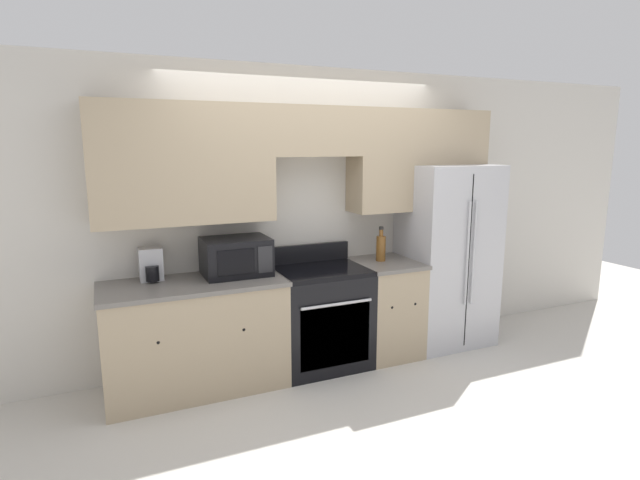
{
  "coord_description": "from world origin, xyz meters",
  "views": [
    {
      "loc": [
        -1.68,
        -3.52,
        1.93
      ],
      "look_at": [
        -0.0,
        0.31,
        1.13
      ],
      "focal_mm": 28.0,
      "sensor_mm": 36.0,
      "label": 1
    }
  ],
  "objects_px": {
    "oven_range": "(321,316)",
    "microwave": "(236,256)",
    "bottle": "(381,247)",
    "refrigerator": "(445,255)"
  },
  "relations": [
    {
      "from": "microwave",
      "to": "bottle",
      "type": "relative_size",
      "value": 1.68
    },
    {
      "from": "oven_range",
      "to": "refrigerator",
      "type": "xyz_separation_m",
      "value": [
        1.34,
        0.03,
        0.43
      ]
    },
    {
      "from": "microwave",
      "to": "bottle",
      "type": "bearing_deg",
      "value": -2.0
    },
    {
      "from": "microwave",
      "to": "bottle",
      "type": "xyz_separation_m",
      "value": [
        1.34,
        -0.05,
        -0.03
      ]
    },
    {
      "from": "bottle",
      "to": "oven_range",
      "type": "bearing_deg",
      "value": -176.22
    },
    {
      "from": "oven_range",
      "to": "microwave",
      "type": "height_order",
      "value": "microwave"
    },
    {
      "from": "oven_range",
      "to": "refrigerator",
      "type": "height_order",
      "value": "refrigerator"
    },
    {
      "from": "refrigerator",
      "to": "microwave",
      "type": "xyz_separation_m",
      "value": [
        -2.06,
        0.05,
        0.16
      ]
    },
    {
      "from": "oven_range",
      "to": "microwave",
      "type": "bearing_deg",
      "value": 173.03
    },
    {
      "from": "refrigerator",
      "to": "microwave",
      "type": "distance_m",
      "value": 2.07
    }
  ]
}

